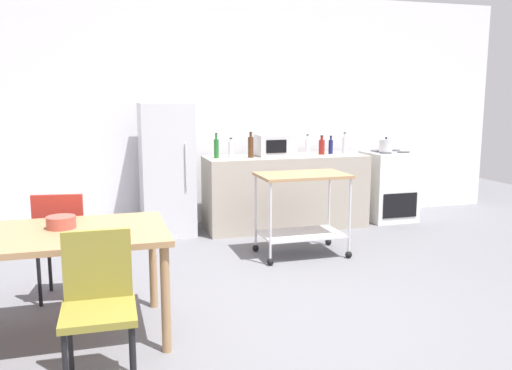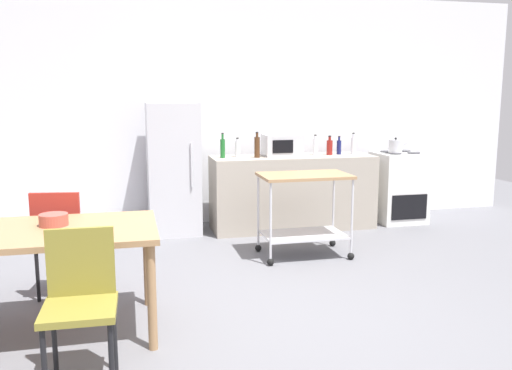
{
  "view_description": "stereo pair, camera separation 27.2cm",
  "coord_description": "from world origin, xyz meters",
  "px_view_note": "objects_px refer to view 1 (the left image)",
  "views": [
    {
      "loc": [
        -1.33,
        -3.6,
        1.64
      ],
      "look_at": [
        0.1,
        1.2,
        0.8
      ],
      "focal_mm": 37.79,
      "sensor_mm": 36.0,
      "label": 1
    },
    {
      "loc": [
        -1.07,
        -3.67,
        1.64
      ],
      "look_at": [
        0.1,
        1.2,
        0.8
      ],
      "focal_mm": 37.79,
      "sensor_mm": 36.0,
      "label": 2
    }
  ],
  "objects_px": {
    "bottle_soy_sauce": "(251,147)",
    "bottle_wine": "(308,146)",
    "bottle_vinegar": "(216,148)",
    "fruit_bowl": "(61,222)",
    "chair_olive": "(98,300)",
    "kettle": "(386,145)",
    "kitchen_cart": "(302,201)",
    "dining_table": "(52,244)",
    "microwave": "(275,145)",
    "stove_oven": "(388,186)",
    "chair_red": "(63,238)",
    "refrigerator": "(167,169)",
    "bottle_soda": "(231,149)",
    "bottle_hot_sauce": "(345,145)",
    "bottle_sparkling_water": "(331,146)",
    "bottle_olive_oil": "(322,147)"
  },
  "relations": [
    {
      "from": "bottle_soy_sauce",
      "to": "bottle_wine",
      "type": "relative_size",
      "value": 1.2
    },
    {
      "from": "bottle_vinegar",
      "to": "fruit_bowl",
      "type": "bearing_deg",
      "value": -123.44
    },
    {
      "from": "chair_olive",
      "to": "bottle_soy_sauce",
      "type": "relative_size",
      "value": 2.91
    },
    {
      "from": "kettle",
      "to": "kitchen_cart",
      "type": "bearing_deg",
      "value": -145.53
    },
    {
      "from": "bottle_soy_sauce",
      "to": "fruit_bowl",
      "type": "distance_m",
      "value": 3.13
    },
    {
      "from": "dining_table",
      "to": "bottle_wine",
      "type": "relative_size",
      "value": 5.9
    },
    {
      "from": "microwave",
      "to": "stove_oven",
      "type": "bearing_deg",
      "value": -1.65
    },
    {
      "from": "kitchen_cart",
      "to": "microwave",
      "type": "bearing_deg",
      "value": 84.5
    },
    {
      "from": "chair_red",
      "to": "refrigerator",
      "type": "distance_m",
      "value": 2.19
    },
    {
      "from": "bottle_soda",
      "to": "fruit_bowl",
      "type": "height_order",
      "value": "bottle_soda"
    },
    {
      "from": "dining_table",
      "to": "bottle_hot_sauce",
      "type": "bearing_deg",
      "value": 37.38
    },
    {
      "from": "chair_red",
      "to": "bottle_hot_sauce",
      "type": "bearing_deg",
      "value": -142.43
    },
    {
      "from": "chair_olive",
      "to": "fruit_bowl",
      "type": "bearing_deg",
      "value": 106.87
    },
    {
      "from": "chair_red",
      "to": "kitchen_cart",
      "type": "bearing_deg",
      "value": -155.68
    },
    {
      "from": "kitchen_cart",
      "to": "bottle_soy_sauce",
      "type": "relative_size",
      "value": 2.98
    },
    {
      "from": "kitchen_cart",
      "to": "microwave",
      "type": "xyz_separation_m",
      "value": [
        0.12,
        1.22,
        0.46
      ]
    },
    {
      "from": "kitchen_cart",
      "to": "kettle",
      "type": "distance_m",
      "value": 1.95
    },
    {
      "from": "chair_olive",
      "to": "refrigerator",
      "type": "relative_size",
      "value": 0.57
    },
    {
      "from": "microwave",
      "to": "refrigerator",
      "type": "bearing_deg",
      "value": 178.45
    },
    {
      "from": "kettle",
      "to": "microwave",
      "type": "bearing_deg",
      "value": 174.34
    },
    {
      "from": "bottle_hot_sauce",
      "to": "kettle",
      "type": "relative_size",
      "value": 1.13
    },
    {
      "from": "bottle_soy_sauce",
      "to": "fruit_bowl",
      "type": "height_order",
      "value": "bottle_soy_sauce"
    },
    {
      "from": "microwave",
      "to": "dining_table",
      "type": "bearing_deg",
      "value": -133.11
    },
    {
      "from": "stove_oven",
      "to": "kettle",
      "type": "xyz_separation_m",
      "value": [
        -0.12,
        -0.1,
        0.55
      ]
    },
    {
      "from": "bottle_sparkling_water",
      "to": "chair_olive",
      "type": "bearing_deg",
      "value": -131.16
    },
    {
      "from": "microwave",
      "to": "bottle_sparkling_water",
      "type": "xyz_separation_m",
      "value": [
        0.74,
        -0.01,
        -0.04
      ]
    },
    {
      "from": "bottle_soda",
      "to": "kettle",
      "type": "xyz_separation_m",
      "value": [
        2.01,
        -0.14,
        0.0
      ]
    },
    {
      "from": "refrigerator",
      "to": "microwave",
      "type": "relative_size",
      "value": 3.37
    },
    {
      "from": "chair_olive",
      "to": "fruit_bowl",
      "type": "distance_m",
      "value": 0.88
    },
    {
      "from": "refrigerator",
      "to": "bottle_soda",
      "type": "bearing_deg",
      "value": -3.04
    },
    {
      "from": "bottle_wine",
      "to": "refrigerator",
      "type": "bearing_deg",
      "value": 177.9
    },
    {
      "from": "dining_table",
      "to": "fruit_bowl",
      "type": "bearing_deg",
      "value": 57.22
    },
    {
      "from": "microwave",
      "to": "bottle_hot_sauce",
      "type": "distance_m",
      "value": 0.93
    },
    {
      "from": "refrigerator",
      "to": "kitchen_cart",
      "type": "bearing_deg",
      "value": -46.07
    },
    {
      "from": "stove_oven",
      "to": "bottle_soda",
      "type": "bearing_deg",
      "value": 178.91
    },
    {
      "from": "bottle_vinegar",
      "to": "bottle_soy_sauce",
      "type": "height_order",
      "value": "bottle_soy_sauce"
    },
    {
      "from": "bottle_hot_sauce",
      "to": "kettle",
      "type": "height_order",
      "value": "bottle_hot_sauce"
    },
    {
      "from": "chair_olive",
      "to": "bottle_sparkling_water",
      "type": "bearing_deg",
      "value": 50.31
    },
    {
      "from": "bottle_wine",
      "to": "kettle",
      "type": "height_order",
      "value": "bottle_wine"
    },
    {
      "from": "bottle_olive_oil",
      "to": "bottle_hot_sauce",
      "type": "relative_size",
      "value": 0.89
    },
    {
      "from": "chair_olive",
      "to": "refrigerator",
      "type": "bearing_deg",
      "value": 77.83
    },
    {
      "from": "refrigerator",
      "to": "stove_oven",
      "type": "bearing_deg",
      "value": -1.6
    },
    {
      "from": "kitchen_cart",
      "to": "bottle_soy_sauce",
      "type": "xyz_separation_m",
      "value": [
        -0.23,
        1.1,
        0.46
      ]
    },
    {
      "from": "stove_oven",
      "to": "microwave",
      "type": "distance_m",
      "value": 1.67
    },
    {
      "from": "stove_oven",
      "to": "refrigerator",
      "type": "distance_m",
      "value": 2.92
    },
    {
      "from": "chair_olive",
      "to": "bottle_olive_oil",
      "type": "height_order",
      "value": "bottle_olive_oil"
    },
    {
      "from": "bottle_sparkling_water",
      "to": "bottle_hot_sauce",
      "type": "distance_m",
      "value": 0.18
    },
    {
      "from": "bottle_vinegar",
      "to": "bottle_soda",
      "type": "bearing_deg",
      "value": 13.76
    },
    {
      "from": "stove_oven",
      "to": "bottle_soda",
      "type": "height_order",
      "value": "bottle_soda"
    },
    {
      "from": "bottle_soy_sauce",
      "to": "dining_table",
      "type": "bearing_deg",
      "value": -130.06
    }
  ]
}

